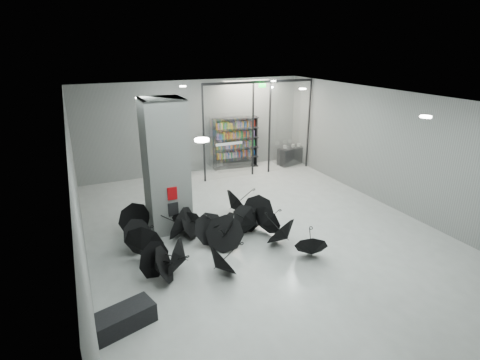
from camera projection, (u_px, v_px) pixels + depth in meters
name	position (u px, v px, depth m)	size (l,w,h in m)	color
room	(273.00, 145.00, 10.22)	(14.00, 14.02, 4.01)	#939693
column	(166.00, 166.00, 11.26)	(1.20, 1.20, 4.00)	slate
fire_cabinet	(172.00, 194.00, 10.94)	(0.28, 0.04, 0.38)	#A50A07
info_panel	(173.00, 209.00, 11.11)	(0.30, 0.03, 0.42)	black
exit_sign	(262.00, 86.00, 15.36)	(0.30, 0.06, 0.15)	#0CE533
glass_partition	(259.00, 125.00, 16.08)	(5.06, 0.08, 4.00)	silver
bench	(122.00, 319.00, 7.62)	(1.30, 0.56, 0.42)	black
bookshelf	(235.00, 143.00, 17.29)	(2.10, 0.42, 2.31)	black
shop_counter	(291.00, 156.00, 18.01)	(1.35, 0.54, 0.81)	black
umbrella_cluster	(210.00, 235.00, 10.74)	(5.39, 4.63, 1.30)	black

